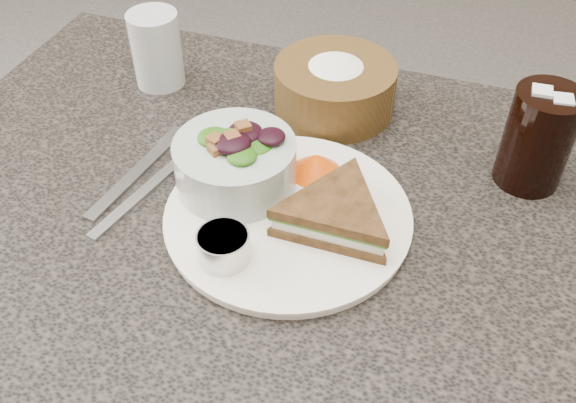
% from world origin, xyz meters
% --- Properties ---
extents(dining_table, '(1.00, 0.70, 0.75)m').
position_xyz_m(dining_table, '(0.00, 0.00, 0.38)').
color(dining_table, black).
rests_on(dining_table, floor).
extents(dinner_plate, '(0.28, 0.28, 0.01)m').
position_xyz_m(dinner_plate, '(-0.00, -0.01, 0.76)').
color(dinner_plate, white).
rests_on(dinner_plate, dining_table).
extents(sandwich, '(0.15, 0.15, 0.04)m').
position_xyz_m(sandwich, '(0.05, -0.01, 0.78)').
color(sandwich, brown).
rests_on(sandwich, dinner_plate).
extents(salad_bowl, '(0.14, 0.14, 0.08)m').
position_xyz_m(salad_bowl, '(-0.08, 0.02, 0.80)').
color(salad_bowl, '#A2B2A9').
rests_on(salad_bowl, dinner_plate).
extents(dressing_ramekin, '(0.07, 0.07, 0.03)m').
position_xyz_m(dressing_ramekin, '(-0.05, -0.09, 0.78)').
color(dressing_ramekin, '#B7B7B7').
rests_on(dressing_ramekin, dinner_plate).
extents(orange_wedge, '(0.07, 0.07, 0.03)m').
position_xyz_m(orange_wedge, '(0.00, 0.07, 0.78)').
color(orange_wedge, '#FF5307').
rests_on(orange_wedge, dinner_plate).
extents(fork, '(0.04, 0.17, 0.00)m').
position_xyz_m(fork, '(-0.21, 0.00, 0.75)').
color(fork, gray).
rests_on(fork, dining_table).
extents(knife, '(0.06, 0.21, 0.00)m').
position_xyz_m(knife, '(-0.18, -0.00, 0.75)').
color(knife, '#A9ACB0').
rests_on(knife, dining_table).
extents(bread_basket, '(0.21, 0.21, 0.09)m').
position_xyz_m(bread_basket, '(-0.02, 0.22, 0.80)').
color(bread_basket, brown).
rests_on(bread_basket, dining_table).
extents(cola_glass, '(0.09, 0.09, 0.13)m').
position_xyz_m(cola_glass, '(0.24, 0.16, 0.82)').
color(cola_glass, black).
rests_on(cola_glass, dining_table).
extents(water_glass, '(0.08, 0.08, 0.11)m').
position_xyz_m(water_glass, '(-0.27, 0.20, 0.80)').
color(water_glass, '#B3BDC1').
rests_on(water_glass, dining_table).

